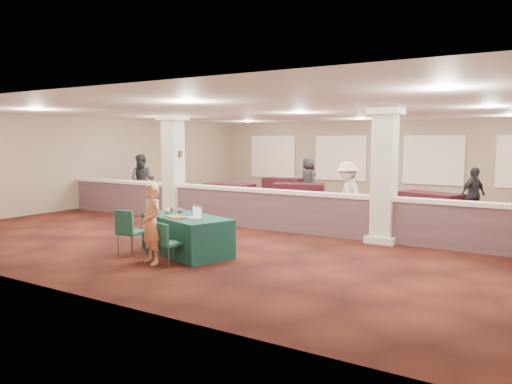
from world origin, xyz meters
The scene contains 32 objects.
ground centered at (0.00, 0.00, 0.00)m, with size 16.00×16.00×0.00m, color #4C1D13.
wall_back centered at (0.00, 8.00, 1.60)m, with size 16.00×0.04×3.20m, color #9C896C.
wall_front centered at (0.00, -8.00, 1.60)m, with size 16.00×0.04×3.20m, color #9C896C.
wall_left centered at (-8.00, 0.00, 1.60)m, with size 0.04×16.00×3.20m, color #9C896C.
ceiling centered at (0.00, 0.00, 3.20)m, with size 16.00×16.00×0.02m, color white.
partition_wall centered at (0.00, -1.50, 0.57)m, with size 15.60×0.28×1.10m.
column_left centered at (-3.50, -1.50, 1.64)m, with size 0.72×0.72×3.20m.
column_right centered at (3.00, -1.50, 1.64)m, with size 0.72×0.72×3.20m.
sconce_left centered at (-3.78, -1.50, 2.00)m, with size 0.12×0.12×0.18m.
sconce_right centered at (-3.22, -1.50, 2.00)m, with size 0.12×0.12×0.18m.
near_table centered at (-0.17, -4.89, 0.40)m, with size 2.10×1.05×0.81m, color #0D312F.
conf_chair_main centered at (0.11, -5.79, 0.48)m, with size 0.51×0.51×0.82m.
conf_chair_side centered at (-1.08, -5.67, 0.58)m, with size 0.52×0.52×0.98m.
woman centered at (-0.20, -5.90, 0.79)m, with size 0.57×0.38×1.58m, color #F8B06C.
far_table_front_left centered at (-4.31, 2.59, 0.38)m, with size 1.86×0.93×0.75m, color black.
far_table_front_center centered at (-1.08, 0.30, 0.35)m, with size 1.73×0.87×0.70m, color black.
far_table_front_right centered at (5.35, 1.21, 0.36)m, with size 1.78×0.89×0.72m, color black.
far_table_back_left centered at (-4.12, 6.50, 0.35)m, with size 1.74×0.87×0.70m, color black.
far_table_back_center centered at (-2.00, 3.89, 0.39)m, with size 1.90×0.95×0.77m, color black.
far_table_back_right centered at (3.02, 3.20, 0.38)m, with size 1.87×0.94×0.76m, color black.
attendee_a centered at (-6.50, 0.20, 0.94)m, with size 0.91×0.50×1.89m, color black.
attendee_b centered at (1.51, 0.00, 0.91)m, with size 1.16×0.53×1.82m, color silver.
attendee_c centered at (4.33, 2.71, 0.81)m, with size 0.95×0.46×1.63m, color black.
attendee_d centered at (-1.89, 4.47, 0.88)m, with size 0.86×0.47×1.75m, color black.
laptop_base centered at (0.12, -5.05, 0.82)m, with size 0.36×0.25×0.02m, color silver.
laptop_screen centered at (0.17, -4.93, 0.95)m, with size 0.36×0.01×0.24m, color silver.
screen_glow centered at (0.16, -4.93, 0.93)m, with size 0.33×0.00×0.21m, color silver.
knitting centered at (-0.21, -5.17, 0.82)m, with size 0.44×0.33×0.03m, color #AE611B.
yarn_cream centered at (-0.78, -4.79, 0.87)m, with size 0.12×0.12×0.12m, color beige.
yarn_red centered at (-0.88, -4.58, 0.86)m, with size 0.11×0.11×0.11m, color #5B1218.
yarn_grey centered at (-0.60, -4.60, 0.86)m, with size 0.11×0.11×0.11m, color #525257.
scissors centered at (0.41, -5.41, 0.81)m, with size 0.13×0.03×0.01m, color red.
Camera 1 is at (6.62, -12.96, 2.42)m, focal length 35.00 mm.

